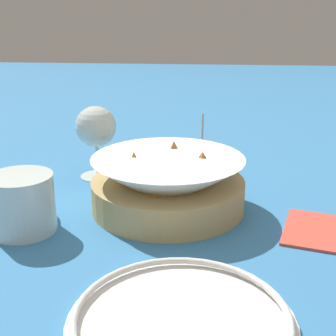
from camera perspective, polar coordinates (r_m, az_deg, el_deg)
name	(u,v)px	position (r m, az deg, el deg)	size (l,w,h in m)	color
ground_plane	(181,202)	(0.79, 1.55, -4.15)	(4.00, 4.00, 0.00)	teal
food_basket	(168,186)	(0.75, 0.00, -2.17)	(0.24, 0.24, 0.10)	tan
sauce_cup	(201,158)	(0.94, 4.09, 1.17)	(0.07, 0.06, 0.11)	#B7B7BC
wine_glass	(96,129)	(0.89, -8.78, 4.74)	(0.08, 0.08, 0.14)	silver
beer_mug	(22,205)	(0.71, -17.32, -4.34)	(0.13, 0.09, 0.09)	silver
side_plate	(181,318)	(0.50, 1.64, -17.84)	(0.24, 0.24, 0.01)	white
napkin	(311,228)	(0.72, 17.00, -7.05)	(0.14, 0.10, 0.01)	#DB4C3D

